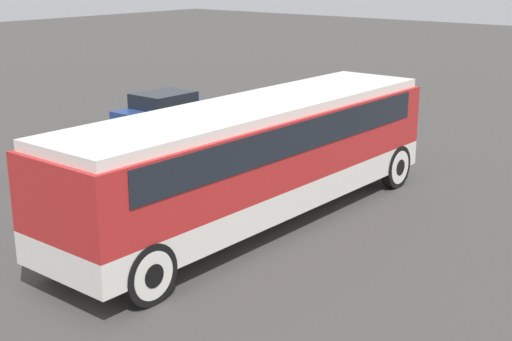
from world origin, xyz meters
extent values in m
plane|color=#423F3D|center=(0.00, 0.00, 0.00)|extent=(120.00, 120.00, 0.00)
cube|color=silver|center=(0.00, 0.00, 0.84)|extent=(11.32, 2.57, 0.67)
cube|color=red|center=(0.00, 0.00, 1.95)|extent=(11.32, 2.57, 1.56)
cube|color=black|center=(0.00, 0.00, 2.33)|extent=(9.96, 2.61, 0.70)
cube|color=silver|center=(0.00, 0.00, 2.84)|extent=(11.09, 2.36, 0.22)
cube|color=red|center=(5.51, 0.00, 1.73)|extent=(0.36, 2.47, 1.78)
cylinder|color=black|center=(4.70, -1.17, 0.60)|extent=(1.20, 0.28, 1.20)
cylinder|color=silver|center=(4.70, -1.17, 0.60)|extent=(0.93, 0.30, 0.93)
cylinder|color=black|center=(4.70, -1.17, 0.60)|extent=(0.46, 0.32, 0.46)
cylinder|color=black|center=(4.70, 1.17, 0.60)|extent=(1.20, 0.28, 1.20)
cylinder|color=silver|center=(4.70, 1.17, 0.60)|extent=(0.93, 0.30, 0.93)
cylinder|color=black|center=(4.70, 1.17, 0.60)|extent=(0.46, 0.32, 0.46)
cylinder|color=black|center=(-4.52, -1.17, 0.60)|extent=(1.20, 0.28, 1.20)
cylinder|color=silver|center=(-4.52, -1.17, 0.60)|extent=(0.93, 0.30, 0.93)
cylinder|color=black|center=(-4.52, -1.17, 0.60)|extent=(0.46, 0.32, 0.46)
cylinder|color=black|center=(-4.52, 1.17, 0.60)|extent=(1.20, 0.28, 1.20)
cylinder|color=silver|center=(-4.52, 1.17, 0.60)|extent=(0.93, 0.30, 0.93)
cylinder|color=black|center=(-4.52, 1.17, 0.60)|extent=(0.46, 0.32, 0.46)
cube|color=maroon|center=(3.05, 5.58, 0.58)|extent=(4.79, 1.70, 0.67)
cube|color=black|center=(2.86, 5.58, 1.22)|extent=(2.49, 1.53, 0.60)
cylinder|color=black|center=(4.98, 4.82, 0.33)|extent=(0.67, 0.22, 0.67)
cylinder|color=black|center=(4.98, 4.82, 0.33)|extent=(0.25, 0.26, 0.25)
cylinder|color=black|center=(4.98, 6.34, 0.33)|extent=(0.67, 0.22, 0.67)
cylinder|color=black|center=(4.98, 6.34, 0.33)|extent=(0.25, 0.26, 0.25)
cylinder|color=black|center=(1.12, 4.82, 0.33)|extent=(0.67, 0.22, 0.67)
cylinder|color=black|center=(1.12, 4.82, 0.33)|extent=(0.25, 0.26, 0.25)
cylinder|color=black|center=(1.12, 6.34, 0.33)|extent=(0.67, 0.22, 0.67)
cylinder|color=black|center=(1.12, 6.34, 0.33)|extent=(0.25, 0.26, 0.25)
cube|color=navy|center=(5.78, 9.09, 0.55)|extent=(4.00, 1.84, 0.62)
cube|color=black|center=(5.62, 9.09, 1.14)|extent=(2.08, 1.66, 0.55)
cylinder|color=black|center=(7.34, 8.26, 0.32)|extent=(0.63, 0.22, 0.63)
cylinder|color=black|center=(7.34, 8.26, 0.32)|extent=(0.24, 0.26, 0.24)
cylinder|color=black|center=(7.34, 9.92, 0.32)|extent=(0.63, 0.22, 0.63)
cylinder|color=black|center=(7.34, 9.92, 0.32)|extent=(0.24, 0.26, 0.24)
cylinder|color=black|center=(4.23, 8.26, 0.32)|extent=(0.63, 0.22, 0.63)
cylinder|color=black|center=(4.23, 8.26, 0.32)|extent=(0.24, 0.26, 0.24)
cylinder|color=black|center=(4.23, 9.92, 0.32)|extent=(0.63, 0.22, 0.63)
cylinder|color=black|center=(4.23, 9.92, 0.32)|extent=(0.24, 0.26, 0.24)
camera|label=1|loc=(-12.50, -10.25, 6.04)|focal=50.00mm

